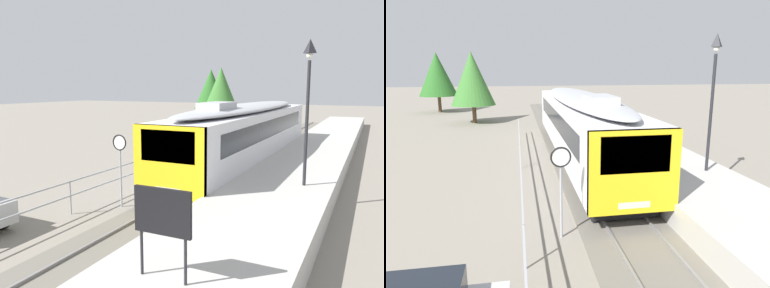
# 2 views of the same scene
# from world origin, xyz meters

# --- Properties ---
(ground_plane) EXTENTS (160.00, 160.00, 0.00)m
(ground_plane) POSITION_xyz_m (-3.00, 22.00, 0.00)
(ground_plane) COLOR gray
(track_rails) EXTENTS (3.20, 60.00, 0.14)m
(track_rails) POSITION_xyz_m (0.00, 22.00, 0.03)
(track_rails) COLOR #6B665B
(track_rails) RESTS_ON ground
(commuter_train) EXTENTS (2.82, 18.07, 3.74)m
(commuter_train) POSITION_xyz_m (0.00, 22.20, 2.14)
(commuter_train) COLOR silver
(commuter_train) RESTS_ON track_rails
(station_platform) EXTENTS (3.90, 60.00, 0.90)m
(station_platform) POSITION_xyz_m (3.25, 22.00, 0.45)
(station_platform) COLOR #B7B5AD
(station_platform) RESTS_ON ground
(platform_lamp_mid_platform) EXTENTS (0.34, 0.34, 5.35)m
(platform_lamp_mid_platform) POSITION_xyz_m (4.13, 16.36, 4.62)
(platform_lamp_mid_platform) COLOR #232328
(platform_lamp_mid_platform) RESTS_ON station_platform
(speed_limit_sign) EXTENTS (0.61, 0.10, 2.81)m
(speed_limit_sign) POSITION_xyz_m (-2.17, 13.49, 2.12)
(speed_limit_sign) COLOR #9EA0A5
(speed_limit_sign) RESTS_ON ground
(carpark_fence) EXTENTS (0.06, 36.06, 1.25)m
(carpark_fence) POSITION_xyz_m (-3.30, 12.00, 0.91)
(carpark_fence) COLOR #9EA0A5
(carpark_fence) RESTS_ON ground
(tree_behind_carpark) EXTENTS (3.91, 3.91, 6.42)m
(tree_behind_carpark) POSITION_xyz_m (-7.24, 36.52, 4.03)
(tree_behind_carpark) COLOR brown
(tree_behind_carpark) RESTS_ON ground
(tree_behind_station_far) EXTENTS (4.13, 4.13, 6.68)m
(tree_behind_station_far) POSITION_xyz_m (-12.06, 45.34, 4.27)
(tree_behind_station_far) COLOR brown
(tree_behind_station_far) RESTS_ON ground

